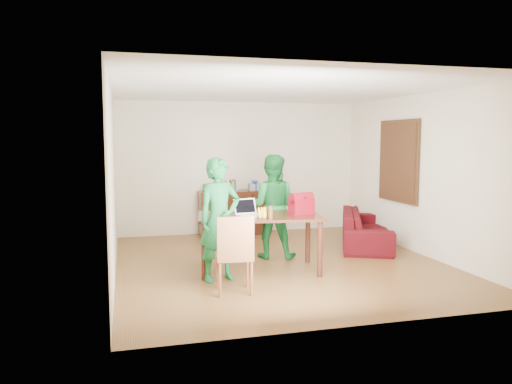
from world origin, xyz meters
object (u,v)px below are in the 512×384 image
object	(u,v)px
chair	(234,270)
bottle	(270,211)
person_near	(219,220)
laptop	(249,213)
table	(259,222)
person_far	(272,206)
red_bag	(302,206)
sofa	(366,228)

from	to	relation	value
chair	bottle	bearing A→B (deg)	48.84
person_near	bottle	distance (m)	0.74
laptop	table	bearing A→B (deg)	11.00
person_far	laptop	distance (m)	1.02
red_bag	bottle	bearing A→B (deg)	-170.20
person_far	chair	bearing A→B (deg)	82.44
person_far	table	bearing A→B (deg)	84.41
person_near	person_far	distance (m)	1.55
bottle	table	bearing A→B (deg)	102.15
table	red_bag	size ratio (longest dim) A/B	5.59
person_near	red_bag	size ratio (longest dim) A/B	4.93
laptop	red_bag	xyz separation A→B (m)	(0.78, -0.04, 0.08)
table	red_bag	xyz separation A→B (m)	(0.62, -0.11, 0.24)
laptop	sofa	size ratio (longest dim) A/B	0.18
sofa	red_bag	bearing A→B (deg)	151.73
table	person_far	xyz separation A→B (m)	(0.42, 0.77, 0.12)
red_bag	person_near	bearing A→B (deg)	177.92
table	person_far	bearing A→B (deg)	70.72
chair	table	bearing A→B (deg)	63.81
chair	red_bag	world-z (taller)	red_bag
chair	person_near	world-z (taller)	person_near
table	person_near	bearing A→B (deg)	-143.58
person_far	sofa	size ratio (longest dim) A/B	0.78
person_near	chair	bearing A→B (deg)	-100.49
table	sofa	size ratio (longest dim) A/B	0.89
person_far	bottle	xyz separation A→B (m)	(-0.35, -1.10, 0.09)
red_bag	sofa	bearing A→B (deg)	24.72
person_near	laptop	world-z (taller)	person_near
chair	sofa	xyz separation A→B (m)	(2.97, 2.18, 0.02)
person_far	sofa	bearing A→B (deg)	-143.79
table	laptop	xyz separation A→B (m)	(-0.17, -0.07, 0.15)
bottle	chair	bearing A→B (deg)	-136.91
sofa	chair	bearing A→B (deg)	150.81
bottle	sofa	distance (m)	2.86
person_near	person_far	xyz separation A→B (m)	(1.08, 1.11, -0.00)
person_far	laptop	size ratio (longest dim) A/B	4.46
chair	bottle	distance (m)	1.11
laptop	sofa	world-z (taller)	laptop
red_bag	sofa	xyz separation A→B (m)	(1.76, 1.34, -0.65)
chair	laptop	distance (m)	1.14
person_far	laptop	bearing A→B (deg)	77.87
table	bottle	bearing A→B (deg)	-68.69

